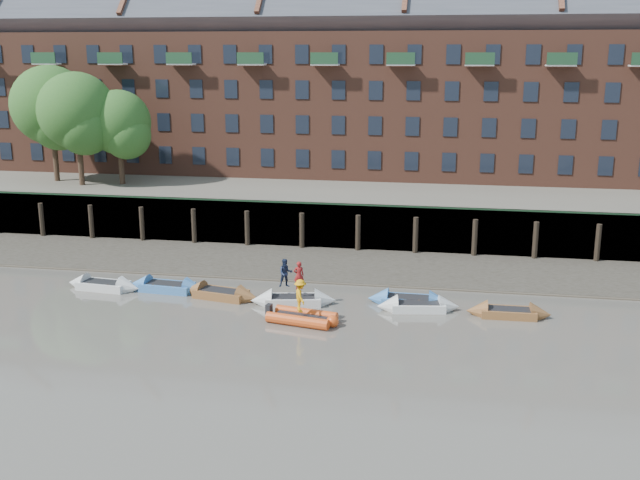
% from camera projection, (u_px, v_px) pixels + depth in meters
% --- Properties ---
extents(ground, '(220.00, 220.00, 0.00)m').
position_uv_depth(ground, '(339.00, 386.00, 31.41)').
color(ground, '#5E5A52').
rests_on(ground, ground).
extents(foreshore, '(110.00, 8.00, 0.50)m').
position_uv_depth(foreshore, '(381.00, 267.00, 48.59)').
color(foreshore, '#3D382F').
rests_on(foreshore, ground).
extents(mud_band, '(110.00, 1.60, 0.10)m').
position_uv_depth(mud_band, '(375.00, 283.00, 45.35)').
color(mud_band, '#4C4336').
rests_on(mud_band, ground).
extents(river_wall, '(110.00, 1.23, 3.30)m').
position_uv_depth(river_wall, '(387.00, 228.00, 52.38)').
color(river_wall, '#2D2A26').
rests_on(river_wall, ground).
extents(bank_terrace, '(110.00, 28.00, 3.20)m').
position_uv_depth(bank_terrace, '(401.00, 193.00, 65.38)').
color(bank_terrace, '#5E594D').
rests_on(bank_terrace, ground).
extents(apartment_terrace, '(80.60, 15.56, 20.98)m').
position_uv_depth(apartment_terrace, '(406.00, 61.00, 63.58)').
color(apartment_terrace, brown).
rests_on(apartment_terrace, bank_terrace).
extents(tree_cluster, '(11.76, 7.74, 9.40)m').
position_uv_depth(tree_cluster, '(75.00, 111.00, 59.68)').
color(tree_cluster, '#3A281C').
rests_on(tree_cluster, bank_terrace).
extents(rowboat_0, '(4.74, 1.79, 1.35)m').
position_uv_depth(rowboat_0, '(103.00, 285.00, 44.08)').
color(rowboat_0, silver).
rests_on(rowboat_0, ground).
extents(rowboat_1, '(4.87, 1.76, 1.39)m').
position_uv_depth(rowboat_1, '(167.00, 287.00, 43.76)').
color(rowboat_1, '#3E78BC').
rests_on(rowboat_1, ground).
extents(rowboat_2, '(4.89, 2.27, 1.37)m').
position_uv_depth(rowboat_2, '(221.00, 294.00, 42.51)').
color(rowboat_2, brown).
rests_on(rowboat_2, ground).
extents(rowboat_3, '(4.90, 2.23, 1.37)m').
position_uv_depth(rowboat_3, '(293.00, 300.00, 41.42)').
color(rowboat_3, silver).
rests_on(rowboat_3, ground).
extents(rowboat_4, '(4.54, 1.36, 1.31)m').
position_uv_depth(rowboat_4, '(408.00, 300.00, 41.43)').
color(rowboat_4, '#3E78BC').
rests_on(rowboat_4, ground).
extents(rowboat_5, '(4.62, 1.98, 1.30)m').
position_uv_depth(rowboat_5, '(418.00, 306.00, 40.47)').
color(rowboat_5, silver).
rests_on(rowboat_5, ground).
extents(rowboat_6, '(4.43, 1.36, 1.28)m').
position_uv_depth(rowboat_6, '(508.00, 313.00, 39.51)').
color(rowboat_6, brown).
rests_on(rowboat_6, ground).
extents(rib_tender, '(3.83, 2.41, 0.65)m').
position_uv_depth(rib_tender, '(305.00, 318.00, 38.63)').
color(rib_tender, '#DB4D18').
rests_on(rib_tender, ground).
extents(person_rower_a, '(0.67, 0.55, 1.58)m').
position_uv_depth(person_rower_a, '(299.00, 275.00, 40.98)').
color(person_rower_a, maroon).
rests_on(person_rower_a, rowboat_3).
extents(person_rower_b, '(0.95, 0.85, 1.60)m').
position_uv_depth(person_rower_b, '(286.00, 273.00, 41.38)').
color(person_rower_b, '#19233F').
rests_on(person_rower_b, rowboat_3).
extents(person_rib_crew, '(1.04, 1.27, 1.72)m').
position_uv_depth(person_rib_crew, '(300.00, 296.00, 38.37)').
color(person_rib_crew, orange).
rests_on(person_rib_crew, rib_tender).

